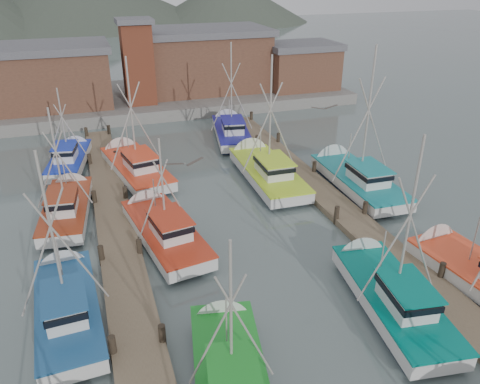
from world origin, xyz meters
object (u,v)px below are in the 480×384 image
object	(u,v)px
boat_8	(162,229)
boat_12	(134,166)
lookout_tower	(138,61)
boat_4	(230,372)

from	to	relation	value
boat_8	boat_12	distance (m)	10.12
boat_8	boat_12	bearing A→B (deg)	82.80
boat_12	lookout_tower	bearing A→B (deg)	69.02
boat_8	lookout_tower	bearing A→B (deg)	75.37
boat_12	boat_4	bearing A→B (deg)	-98.68
boat_4	boat_8	xyz separation A→B (m)	(-0.53, 11.38, -0.00)
lookout_tower	boat_4	size ratio (longest dim) A/B	0.97
lookout_tower	boat_8	xyz separation A→B (m)	(-2.48, -26.36, -4.88)
boat_4	lookout_tower	bearing A→B (deg)	97.85
lookout_tower	boat_12	bearing A→B (deg)	-99.92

